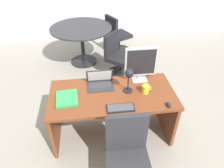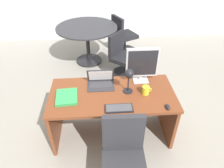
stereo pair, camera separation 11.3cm
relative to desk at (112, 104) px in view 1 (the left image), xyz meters
name	(u,v)px [view 1 (the left image)]	position (x,y,z in m)	size (l,w,h in m)	color
ground	(103,75)	(0.00, 1.45, -0.52)	(12.00, 12.00, 0.00)	gray
desk	(112,104)	(0.00, 0.00, 0.00)	(1.56, 0.75, 0.73)	brown
monitor	(141,63)	(0.40, 0.21, 0.47)	(0.41, 0.16, 0.48)	#B7BABF
laptop	(100,80)	(-0.14, 0.16, 0.28)	(0.34, 0.25, 0.23)	#2D2D33
keyboard	(120,108)	(0.06, -0.33, 0.22)	(0.32, 0.14, 0.02)	black
mouse	(169,105)	(0.61, -0.35, 0.23)	(0.05, 0.09, 0.04)	black
desk_lamp	(129,76)	(0.20, -0.04, 0.46)	(0.12, 0.14, 0.34)	black
book	(67,99)	(-0.55, -0.10, 0.23)	(0.27, 0.32, 0.04)	green
coffee_mug	(146,89)	(0.41, -0.07, 0.26)	(0.12, 0.09, 0.11)	yellow
office_chair	(127,163)	(0.07, -0.78, -0.16)	(0.56, 0.56, 0.91)	black
meeting_table	(82,36)	(-0.37, 2.05, 0.09)	(1.25, 1.25, 0.80)	black
meeting_chair_near	(117,38)	(0.42, 2.45, -0.16)	(0.63, 0.62, 0.88)	black
meeting_chair_far	(118,59)	(0.31, 1.48, -0.18)	(0.65, 0.65, 0.84)	black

